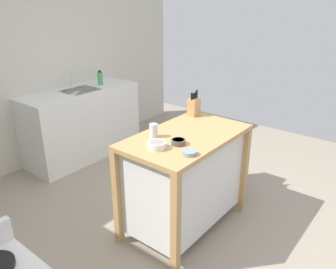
{
  "coord_description": "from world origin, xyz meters",
  "views": [
    {
      "loc": [
        -2.19,
        -1.4,
        2.02
      ],
      "look_at": [
        -0.01,
        0.34,
        0.88
      ],
      "focal_mm": 36.04,
      "sensor_mm": 36.0,
      "label": 1
    }
  ],
  "objects": [
    {
      "name": "ground_plane",
      "position": [
        0.0,
        0.0,
        0.0
      ],
      "size": [
        5.94,
        5.94,
        0.0
      ],
      "primitive_type": "plane",
      "color": "gray",
      "rests_on": "ground"
    },
    {
      "name": "wall_back",
      "position": [
        0.0,
        2.47,
        1.3
      ],
      "size": [
        4.93,
        0.1,
        2.6
      ],
      "primitive_type": "cube",
      "color": "beige",
      "rests_on": "ground"
    },
    {
      "name": "kitchen_island",
      "position": [
        -0.01,
        0.14,
        0.52
      ],
      "size": [
        1.16,
        0.68,
        0.93
      ],
      "color": "tan",
      "rests_on": "ground"
    },
    {
      "name": "knife_block",
      "position": [
        0.45,
        0.38,
        1.02
      ],
      "size": [
        0.11,
        0.09,
        0.25
      ],
      "color": "tan",
      "rests_on": "kitchen_island"
    },
    {
      "name": "bowl_ceramic_wide",
      "position": [
        -0.22,
        0.07,
        0.95
      ],
      "size": [
        0.12,
        0.12,
        0.04
      ],
      "color": "#564C47",
      "rests_on": "kitchen_island"
    },
    {
      "name": "bowl_stoneware_deep",
      "position": [
        -0.38,
        0.15,
        0.96
      ],
      "size": [
        0.15,
        0.15,
        0.05
      ],
      "color": "silver",
      "rests_on": "kitchen_island"
    },
    {
      "name": "bowl_ceramic_small",
      "position": [
        -0.32,
        -0.11,
        0.95
      ],
      "size": [
        0.11,
        0.11,
        0.03
      ],
      "color": "gray",
      "rests_on": "kitchen_island"
    },
    {
      "name": "drinking_cup",
      "position": [
        -0.22,
        0.32,
        0.99
      ],
      "size": [
        0.07,
        0.07,
        0.12
      ],
      "color": "silver",
      "rests_on": "kitchen_island"
    },
    {
      "name": "trash_bin",
      "position": [
        0.81,
        0.24,
        0.32
      ],
      "size": [
        0.36,
        0.28,
        0.63
      ],
      "color": "slate",
      "rests_on": "ground"
    },
    {
      "name": "sink_counter",
      "position": [
        0.39,
        2.12,
        0.46
      ],
      "size": [
        1.54,
        0.6,
        0.92
      ],
      "color": "silver",
      "rests_on": "ground"
    },
    {
      "name": "sink_faucet",
      "position": [
        0.39,
        2.26,
        1.03
      ],
      "size": [
        0.02,
        0.02,
        0.22
      ],
      "color": "#B7BCC1",
      "rests_on": "sink_counter"
    },
    {
      "name": "bottle_spray_cleaner",
      "position": [
        0.75,
        2.12,
        1.0
      ],
      "size": [
        0.07,
        0.07,
        0.19
      ],
      "color": "green",
      "rests_on": "sink_counter"
    }
  ]
}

